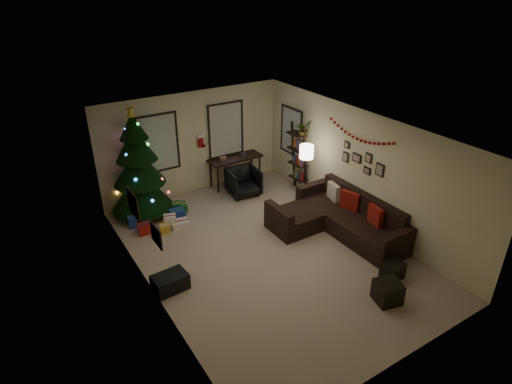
{
  "coord_description": "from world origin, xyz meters",
  "views": [
    {
      "loc": [
        -4.28,
        -6.33,
        5.36
      ],
      "look_at": [
        0.1,
        0.6,
        1.15
      ],
      "focal_mm": 30.41,
      "sensor_mm": 36.0,
      "label": 1
    }
  ],
  "objects_px": {
    "desk_chair": "(243,182)",
    "bookshelf": "(298,159)",
    "christmas_tree": "(139,170)",
    "sofa": "(337,220)",
    "desk": "(235,161)"
  },
  "relations": [
    {
      "from": "sofa",
      "to": "bookshelf",
      "type": "distance_m",
      "value": 2.27
    },
    {
      "from": "desk_chair",
      "to": "bookshelf",
      "type": "distance_m",
      "value": 1.57
    },
    {
      "from": "sofa",
      "to": "desk",
      "type": "distance_m",
      "value": 3.47
    },
    {
      "from": "sofa",
      "to": "desk_chair",
      "type": "height_order",
      "value": "sofa"
    },
    {
      "from": "sofa",
      "to": "desk_chair",
      "type": "relative_size",
      "value": 3.9
    },
    {
      "from": "desk",
      "to": "sofa",
      "type": "bearing_deg",
      "value": -77.55
    },
    {
      "from": "desk_chair",
      "to": "desk",
      "type": "bearing_deg",
      "value": 84.77
    },
    {
      "from": "bookshelf",
      "to": "christmas_tree",
      "type": "bearing_deg",
      "value": 164.97
    },
    {
      "from": "christmas_tree",
      "to": "sofa",
      "type": "height_order",
      "value": "christmas_tree"
    },
    {
      "from": "desk_chair",
      "to": "christmas_tree",
      "type": "bearing_deg",
      "value": 175.85
    },
    {
      "from": "bookshelf",
      "to": "desk",
      "type": "bearing_deg",
      "value": 134.55
    },
    {
      "from": "desk",
      "to": "bookshelf",
      "type": "relative_size",
      "value": 0.79
    },
    {
      "from": "christmas_tree",
      "to": "sofa",
      "type": "xyz_separation_m",
      "value": [
        3.47,
        -3.19,
        -0.85
      ]
    },
    {
      "from": "christmas_tree",
      "to": "desk_chair",
      "type": "relative_size",
      "value": 3.74
    },
    {
      "from": "desk_chair",
      "to": "bookshelf",
      "type": "height_order",
      "value": "bookshelf"
    }
  ]
}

